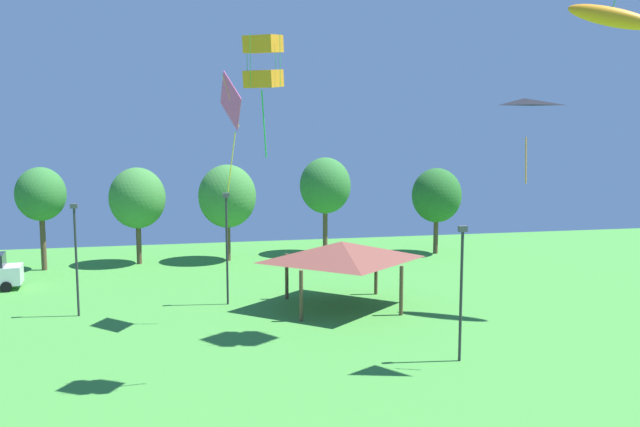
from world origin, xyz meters
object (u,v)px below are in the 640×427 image
object	(u,v)px
treeline_tree_5	(437,196)
kite_flying_3	(231,104)
kite_flying_9	(611,17)
light_post_0	(76,253)
light_post_1	(227,242)
park_pavilion	(342,251)
treeline_tree_4	(325,186)
kite_flying_6	(524,117)
light_post_2	(461,285)
treeline_tree_1	(41,195)
treeline_tree_3	(227,196)
kite_flying_4	(263,62)
treeline_tree_2	(137,198)

from	to	relation	value
treeline_tree_5	kite_flying_3	bearing A→B (deg)	-137.16
kite_flying_9	light_post_0	bearing A→B (deg)	169.51
kite_flying_9	light_post_1	distance (m)	22.93
park_pavilion	light_post_0	size ratio (longest dim) A/B	1.17
treeline_tree_4	light_post_0	bearing A→B (deg)	-137.97
kite_flying_6	park_pavilion	xyz separation A→B (m)	(-5.05, 9.95, -7.00)
kite_flying_3	treeline_tree_4	xyz separation A→B (m)	(8.48, 17.39, -5.53)
light_post_2	treeline_tree_1	xyz separation A→B (m)	(-20.44, 23.00, 1.95)
kite_flying_6	treeline_tree_5	size ratio (longest dim) A/B	0.44
kite_flying_3	treeline_tree_3	bearing A→B (deg)	86.82
kite_flying_3	kite_flying_6	distance (m)	13.75
kite_flying_6	light_post_0	world-z (taller)	kite_flying_6
kite_flying_6	treeline_tree_4	xyz separation A→B (m)	(-2.53, 25.60, -4.81)
kite_flying_6	kite_flying_9	world-z (taller)	kite_flying_9
park_pavilion	treeline_tree_3	size ratio (longest dim) A/B	0.97
kite_flying_3	park_pavilion	size ratio (longest dim) A/B	0.85
light_post_1	treeline_tree_1	bearing A→B (deg)	134.73
kite_flying_6	treeline_tree_4	bearing A→B (deg)	95.64
light_post_2	treeline_tree_3	size ratio (longest dim) A/B	0.81
kite_flying_6	light_post_1	size ratio (longest dim) A/B	0.47
kite_flying_4	kite_flying_9	world-z (taller)	kite_flying_9
kite_flying_9	treeline_tree_3	size ratio (longest dim) A/B	0.57
kite_flying_9	light_post_0	distance (m)	29.54
kite_flying_9	treeline_tree_2	bearing A→B (deg)	142.87
kite_flying_6	treeline_tree_4	world-z (taller)	kite_flying_6
kite_flying_6	park_pavilion	world-z (taller)	kite_flying_6
treeline_tree_3	kite_flying_3	bearing A→B (deg)	-93.18
kite_flying_3	treeline_tree_2	world-z (taller)	kite_flying_3
park_pavilion	light_post_2	world-z (taller)	light_post_2
light_post_0	light_post_2	world-z (taller)	light_post_0
kite_flying_6	light_post_2	bearing A→B (deg)	167.97
light_post_2	treeline_tree_4	xyz separation A→B (m)	(-0.26, 25.11, 2.03)
kite_flying_4	treeline_tree_5	distance (m)	29.98
kite_flying_4	light_post_0	size ratio (longest dim) A/B	0.76
light_post_2	treeline_tree_3	xyz separation A→B (m)	(-7.84, 23.80, 1.50)
kite_flying_6	light_post_1	world-z (taller)	kite_flying_6
light_post_0	park_pavilion	bearing A→B (deg)	-4.10
kite_flying_6	light_post_0	bearing A→B (deg)	149.81
treeline_tree_1	kite_flying_3	bearing A→B (deg)	-52.53
park_pavilion	treeline_tree_4	distance (m)	16.00
treeline_tree_3	kite_flying_9	bearing A→B (deg)	-45.55
light_post_2	treeline_tree_5	world-z (taller)	treeline_tree_5
park_pavilion	treeline_tree_1	size ratio (longest dim) A/B	0.97
treeline_tree_2	park_pavilion	bearing A→B (deg)	-51.68
kite_flying_4	kite_flying_6	size ratio (longest dim) A/B	1.55
treeline_tree_1	treeline_tree_5	xyz separation A→B (m)	(28.58, 0.38, -0.68)
kite_flying_6	light_post_1	xyz separation A→B (m)	(-11.07, 11.72, -6.60)
treeline_tree_1	treeline_tree_5	world-z (taller)	treeline_tree_1
light_post_1	light_post_2	world-z (taller)	light_post_1
kite_flying_4	park_pavilion	size ratio (longest dim) A/B	0.65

